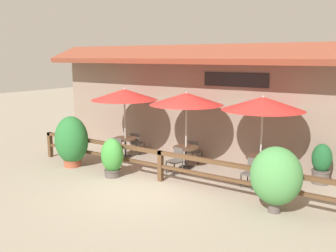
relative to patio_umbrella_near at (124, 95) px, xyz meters
The scene contains 19 objects.
ground_plane 4.48m from the patio_umbrella_near, 43.95° to the right, with size 60.00×60.00×0.00m, color #9E937F.
building_facade 3.11m from the patio_umbrella_near, 28.28° to the left, with size 14.28×1.49×4.23m.
patio_railing 3.58m from the patio_umbrella_near, 30.09° to the right, with size 10.40×0.14×0.95m.
patio_umbrella_near is the anchor object (origin of this frame).
dining_table_near 1.80m from the patio_umbrella_near, ahead, with size 0.89×0.89×0.74m.
chair_near_streetside 2.04m from the patio_umbrella_near, 84.47° to the right, with size 0.47×0.47×0.83m.
chair_near_wallside 2.04m from the patio_umbrella_near, 86.19° to the left, with size 0.47×0.47×0.83m.
patio_umbrella_middle 2.66m from the patio_umbrella_near, ahead, with size 2.49×2.49×2.63m.
dining_table_middle 3.21m from the patio_umbrella_near, ahead, with size 0.89×0.89×0.74m.
chair_middle_streetside 3.38m from the patio_umbrella_near, 13.60° to the right, with size 0.51×0.51×0.83m.
chair_middle_wallside 3.32m from the patio_umbrella_near, 16.01° to the left, with size 0.47×0.47×0.83m.
patio_umbrella_far 5.24m from the patio_umbrella_near, ahead, with size 2.49×2.49×2.63m.
dining_table_far 5.54m from the patio_umbrella_near, ahead, with size 0.89×0.89×0.74m.
chair_far_streetside 5.61m from the patio_umbrella_near, ahead, with size 0.48×0.48×0.83m.
chair_far_wallside 5.66m from the patio_umbrella_near, 10.01° to the left, with size 0.47×0.47×0.83m.
potted_plant_corner_fern 6.86m from the patio_umbrella_near, 16.98° to the right, with size 1.26×1.13×1.65m.
potted_plant_small_flowering 2.98m from the patio_umbrella_near, 59.77° to the right, with size 0.75×0.67×1.24m.
potted_plant_entrance_palm 2.59m from the patio_umbrella_near, 110.51° to the right, with size 1.20×1.08×1.77m.
potted_plant_tall_tropical 7.16m from the patio_umbrella_near, ahead, with size 0.58×0.54×1.23m.
Camera 1 is at (6.32, -8.01, 3.77)m, focal length 40.00 mm.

